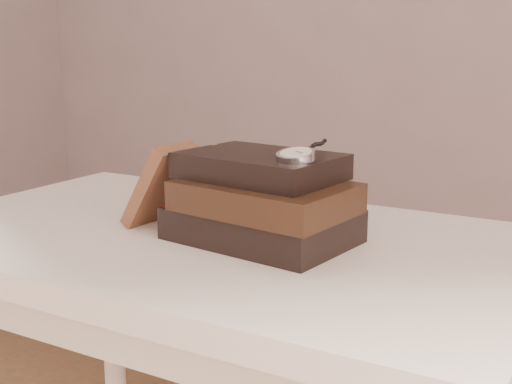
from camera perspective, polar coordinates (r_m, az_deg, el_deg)
The scene contains 5 objects.
table at distance 1.09m, azimuth -3.89°, elevation -8.06°, with size 1.00×0.60×0.75m.
book_stack at distance 1.00m, azimuth 0.57°, elevation -0.78°, with size 0.29×0.22×0.13m.
journal at distance 1.09m, azimuth -8.28°, elevation 0.63°, with size 0.02×0.09×0.15m, color #49291C.
pocket_watch at distance 0.93m, azimuth 3.56°, elevation 3.25°, with size 0.06×0.16×0.02m.
eyeglasses at distance 1.12m, azimuth -0.58°, elevation 1.43°, with size 0.13×0.14×0.05m.
Camera 1 is at (0.57, -0.50, 1.04)m, focal length 46.24 mm.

